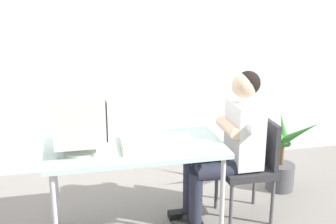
# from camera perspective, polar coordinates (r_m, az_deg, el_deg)

# --- Properties ---
(wall_back) EXTENTS (8.00, 0.10, 3.00)m
(wall_back) POSITION_cam_1_polar(r_m,az_deg,el_deg) (4.56, -3.47, 11.25)
(wall_back) COLOR silver
(wall_back) RESTS_ON ground_plane
(desk) EXTENTS (1.35, 0.65, 0.73)m
(desk) POSITION_cam_1_polar(r_m,az_deg,el_deg) (3.35, -4.27, -5.27)
(desk) COLOR #B7B7BC
(desk) RESTS_ON ground_plane
(crt_monitor) EXTENTS (0.37, 0.32, 0.43)m
(crt_monitor) POSITION_cam_1_polar(r_m,az_deg,el_deg) (3.18, -11.45, -1.04)
(crt_monitor) COLOR silver
(crt_monitor) RESTS_ON desk
(keyboard) EXTENTS (0.16, 0.42, 0.03)m
(keyboard) POSITION_cam_1_polar(r_m,az_deg,el_deg) (3.32, -4.99, -4.21)
(keyboard) COLOR beige
(keyboard) RESTS_ON desk
(office_chair) EXTENTS (0.42, 0.42, 0.85)m
(office_chair) POSITION_cam_1_polar(r_m,az_deg,el_deg) (3.72, 10.86, -6.46)
(office_chair) COLOR #4C4C51
(office_chair) RESTS_ON ground_plane
(person_seated) EXTENTS (0.72, 0.55, 1.26)m
(person_seated) POSITION_cam_1_polar(r_m,az_deg,el_deg) (3.58, 8.16, -3.87)
(person_seated) COLOR silver
(person_seated) RESTS_ON ground_plane
(potted_plant) EXTENTS (0.69, 0.65, 0.82)m
(potted_plant) POSITION_cam_1_polar(r_m,az_deg,el_deg) (4.32, 14.61, -5.68)
(potted_plant) COLOR #4C4C51
(potted_plant) RESTS_ON ground_plane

